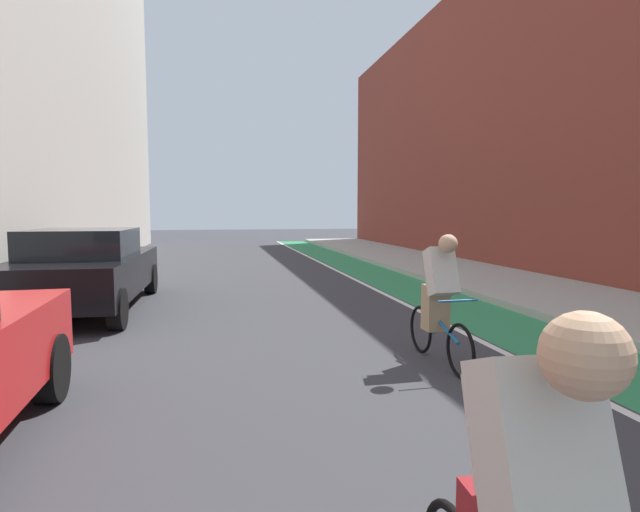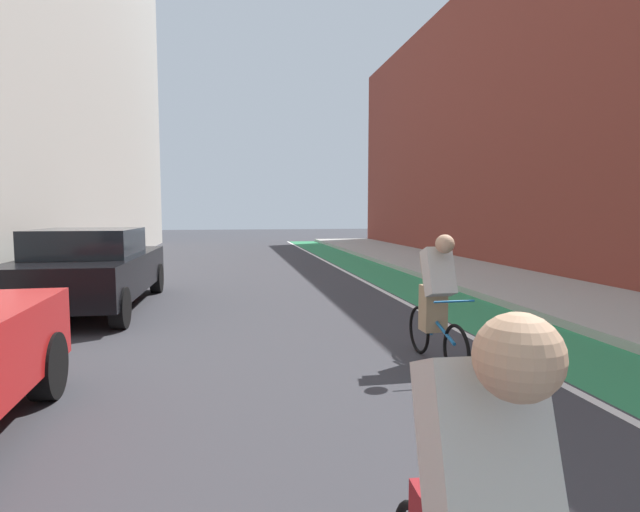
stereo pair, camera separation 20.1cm
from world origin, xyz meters
TOP-DOWN VIEW (x-y plane):
  - ground_plane at (0.00, 15.18)m, footprint 84.38×84.38m
  - bike_lane_paint at (3.61, 17.18)m, footprint 1.60×38.35m
  - lane_divider_stripe at (2.71, 17.18)m, footprint 0.12×38.35m
  - sidewalk_right at (6.10, 17.18)m, footprint 3.39×38.35m
  - building_facade_right at (9.00, 19.18)m, footprint 2.40×34.35m
  - parked_sedan_black at (-3.36, 15.76)m, footprint 2.06×4.73m
  - cyclist_trailing at (1.64, 11.36)m, footprint 0.48×1.67m

SIDE VIEW (x-z plane):
  - ground_plane at x=0.00m, z-range 0.00..0.00m
  - bike_lane_paint at x=3.61m, z-range 0.00..0.00m
  - lane_divider_stripe at x=2.71m, z-range 0.00..0.00m
  - sidewalk_right at x=6.10m, z-range 0.00..0.14m
  - parked_sedan_black at x=-3.36m, z-range 0.02..1.55m
  - cyclist_trailing at x=1.64m, z-range 0.05..1.64m
  - building_facade_right at x=9.00m, z-range 0.00..10.06m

